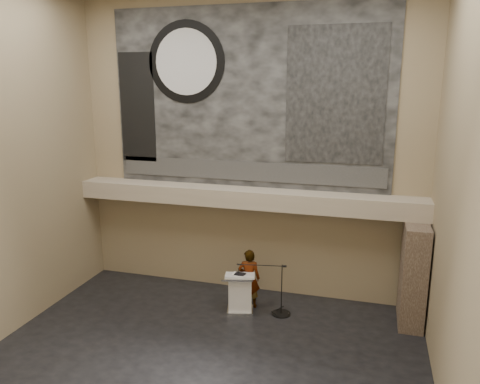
% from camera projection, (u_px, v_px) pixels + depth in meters
% --- Properties ---
extents(floor, '(10.00, 10.00, 0.00)m').
position_uv_depth(floor, '(201.00, 360.00, 10.62)').
color(floor, black).
rests_on(floor, ground).
extents(wall_back, '(10.00, 0.02, 8.50)m').
position_uv_depth(wall_back, '(248.00, 150.00, 13.37)').
color(wall_back, '#8F7A5B').
rests_on(wall_back, floor).
extents(wall_front, '(10.00, 0.02, 8.50)m').
position_uv_depth(wall_front, '(83.00, 238.00, 5.89)').
color(wall_front, '#8F7A5B').
rests_on(wall_front, floor).
extents(wall_right, '(0.02, 8.00, 8.50)m').
position_uv_depth(wall_right, '(461.00, 193.00, 8.29)').
color(wall_right, '#8F7A5B').
rests_on(wall_right, floor).
extents(soffit, '(10.00, 0.80, 0.50)m').
position_uv_depth(soffit, '(244.00, 197.00, 13.30)').
color(soffit, tan).
rests_on(soffit, wall_back).
extents(sprinkler_left, '(0.04, 0.04, 0.06)m').
position_uv_depth(sprinkler_left, '(191.00, 203.00, 13.75)').
color(sprinkler_left, '#B2893D').
rests_on(sprinkler_left, soffit).
extents(sprinkler_right, '(0.04, 0.04, 0.06)m').
position_uv_depth(sprinkler_right, '(310.00, 212.00, 12.81)').
color(sprinkler_right, '#B2893D').
rests_on(sprinkler_right, soffit).
extents(banner, '(8.00, 0.05, 5.00)m').
position_uv_depth(banner, '(248.00, 99.00, 13.01)').
color(banner, black).
rests_on(banner, wall_back).
extents(banner_text_strip, '(7.76, 0.02, 0.55)m').
position_uv_depth(banner_text_strip, '(247.00, 171.00, 13.45)').
color(banner_text_strip, '#313131').
rests_on(banner_text_strip, banner).
extents(banner_clock_rim, '(2.30, 0.02, 2.30)m').
position_uv_depth(banner_clock_rim, '(186.00, 62.00, 13.22)').
color(banner_clock_rim, black).
rests_on(banner_clock_rim, banner).
extents(banner_clock_face, '(1.84, 0.02, 1.84)m').
position_uv_depth(banner_clock_face, '(186.00, 62.00, 13.21)').
color(banner_clock_face, silver).
rests_on(banner_clock_face, banner).
extents(banner_building_print, '(2.60, 0.02, 3.60)m').
position_uv_depth(banner_building_print, '(335.00, 96.00, 12.30)').
color(banner_building_print, black).
rests_on(banner_building_print, banner).
extents(banner_brick_print, '(1.10, 0.02, 3.20)m').
position_uv_depth(banner_brick_print, '(137.00, 108.00, 13.95)').
color(banner_brick_print, black).
rests_on(banner_brick_print, banner).
extents(stone_pier, '(0.60, 1.40, 2.70)m').
position_uv_depth(stone_pier, '(413.00, 274.00, 12.00)').
color(stone_pier, '#47372B').
rests_on(stone_pier, floor).
extents(lectern, '(0.90, 0.73, 1.14)m').
position_uv_depth(lectern, '(240.00, 293.00, 12.72)').
color(lectern, silver).
rests_on(lectern, floor).
extents(binder, '(0.29, 0.25, 0.04)m').
position_uv_depth(binder, '(240.00, 274.00, 12.57)').
color(binder, black).
rests_on(binder, lectern).
extents(papers, '(0.22, 0.30, 0.00)m').
position_uv_depth(papers, '(236.00, 274.00, 12.62)').
color(papers, white).
rests_on(papers, lectern).
extents(speaker_person, '(0.67, 0.49, 1.68)m').
position_uv_depth(speaker_person, '(249.00, 278.00, 12.97)').
color(speaker_person, silver).
rests_on(speaker_person, floor).
extents(mic_stand, '(1.45, 0.52, 1.43)m').
position_uv_depth(mic_stand, '(280.00, 307.00, 12.68)').
color(mic_stand, black).
rests_on(mic_stand, floor).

